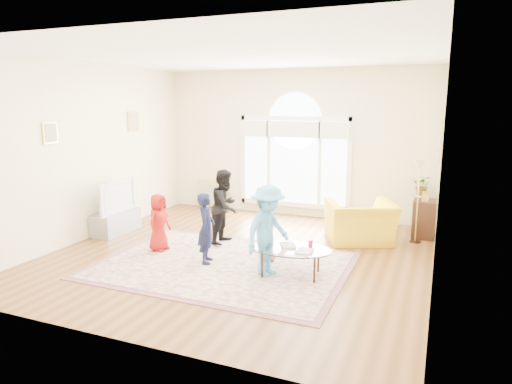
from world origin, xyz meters
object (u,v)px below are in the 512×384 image
at_px(coffee_table, 291,250).
at_px(television, 115,196).
at_px(area_rug, 223,265).
at_px(tv_console, 116,222).
at_px(armchair, 360,222).

bearing_deg(coffee_table, television, 159.89).
bearing_deg(area_rug, tv_console, 162.63).
relative_size(area_rug, tv_console, 3.60).
xyz_separation_m(area_rug, armchair, (1.76, 2.03, 0.37)).
relative_size(television, coffee_table, 0.84).
xyz_separation_m(television, armchair, (4.47, 1.18, -0.35)).
bearing_deg(tv_console, armchair, 14.72).
distance_m(area_rug, armchair, 2.71).
relative_size(tv_console, coffee_table, 0.79).
height_order(television, coffee_table, television).
xyz_separation_m(tv_console, coffee_table, (3.83, -0.86, 0.19)).
xyz_separation_m(area_rug, television, (-2.71, 0.85, 0.72)).
bearing_deg(armchair, television, -9.65).
bearing_deg(area_rug, coffee_table, -0.57).
height_order(television, armchair, television).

